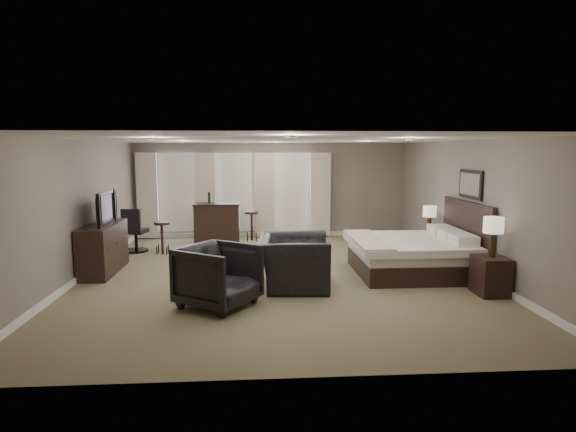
{
  "coord_description": "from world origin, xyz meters",
  "views": [
    {
      "loc": [
        -0.46,
        -9.07,
        2.42
      ],
      "look_at": [
        0.2,
        0.4,
        1.1
      ],
      "focal_mm": 30.0,
      "sensor_mm": 36.0,
      "label": 1
    }
  ],
  "objects": [
    {
      "name": "bar_counter",
      "position": [
        -1.44,
        3.42,
        0.52
      ],
      "size": [
        1.2,
        0.62,
        1.04
      ],
      "primitive_type": "cube",
      "color": "black",
      "rests_on": "ground"
    },
    {
      "name": "armchair_near",
      "position": [
        0.22,
        -0.8,
        0.61
      ],
      "size": [
        1.01,
        1.45,
        1.21
      ],
      "primitive_type": "imported",
      "rotation": [
        0.0,
        0.0,
        1.49
      ],
      "color": "black",
      "rests_on": "ground"
    },
    {
      "name": "nightstand_near",
      "position": [
        3.47,
        -1.5,
        0.32
      ],
      "size": [
        0.48,
        0.59,
        0.64
      ],
      "primitive_type": "cube",
      "color": "black",
      "rests_on": "ground"
    },
    {
      "name": "nightstand_far",
      "position": [
        3.47,
        1.4,
        0.27
      ],
      "size": [
        0.4,
        0.49,
        0.54
      ],
      "primitive_type": "cube",
      "color": "black",
      "rests_on": "ground"
    },
    {
      "name": "wall_art",
      "position": [
        3.7,
        -0.05,
        1.75
      ],
      "size": [
        0.04,
        0.96,
        0.56
      ],
      "primitive_type": "cube",
      "color": "slate",
      "rests_on": "room"
    },
    {
      "name": "armchair_far",
      "position": [
        -1.03,
        -1.8,
        0.53
      ],
      "size": [
        1.38,
        1.4,
        1.06
      ],
      "primitive_type": "imported",
      "rotation": [
        0.0,
        0.0,
        0.97
      ],
      "color": "black",
      "rests_on": "ground"
    },
    {
      "name": "bar_stool_right",
      "position": [
        -0.55,
        3.64,
        0.39
      ],
      "size": [
        0.47,
        0.47,
        0.78
      ],
      "primitive_type": "cube",
      "rotation": [
        0.0,
        0.0,
        0.3
      ],
      "color": "black",
      "rests_on": "ground"
    },
    {
      "name": "room",
      "position": [
        0.0,
        0.0,
        1.3
      ],
      "size": [
        7.6,
        8.6,
        2.64
      ],
      "color": "brown",
      "rests_on": "ground"
    },
    {
      "name": "lamp_near",
      "position": [
        3.47,
        -1.5,
        0.98
      ],
      "size": [
        0.32,
        0.32,
        0.67
      ],
      "primitive_type": "cube",
      "color": "beige",
      "rests_on": "nightstand_near"
    },
    {
      "name": "window_bay",
      "position": [
        -1.0,
        4.11,
        1.2
      ],
      "size": [
        5.25,
        0.2,
        2.3
      ],
      "color": "silver",
      "rests_on": "room"
    },
    {
      "name": "desk_chair",
      "position": [
        -3.28,
        2.39,
        0.53
      ],
      "size": [
        0.64,
        0.64,
        1.06
      ],
      "primitive_type": "cube",
      "rotation": [
        0.0,
        0.0,
        2.94
      ],
      "color": "black",
      "rests_on": "ground"
    },
    {
      "name": "dresser",
      "position": [
        -3.45,
        0.46,
        0.48
      ],
      "size": [
        0.54,
        1.66,
        0.97
      ],
      "primitive_type": "cube",
      "color": "black",
      "rests_on": "ground"
    },
    {
      "name": "bar_stool_left",
      "position": [
        -2.62,
        2.1,
        0.38
      ],
      "size": [
        0.39,
        0.39,
        0.75
      ],
      "primitive_type": "cube",
      "rotation": [
        0.0,
        0.0,
        0.08
      ],
      "color": "black",
      "rests_on": "ground"
    },
    {
      "name": "bed",
      "position": [
        2.58,
        -0.05,
        0.71
      ],
      "size": [
        2.23,
        2.12,
        1.42
      ],
      "primitive_type": "cube",
      "color": "silver",
      "rests_on": "ground"
    },
    {
      "name": "lamp_far",
      "position": [
        3.47,
        1.4,
        0.85
      ],
      "size": [
        0.3,
        0.3,
        0.62
      ],
      "primitive_type": "cube",
      "color": "beige",
      "rests_on": "nightstand_far"
    },
    {
      "name": "tv",
      "position": [
        -3.45,
        0.46,
        1.04
      ],
      "size": [
        0.65,
        1.12,
        0.15
      ],
      "primitive_type": "imported",
      "rotation": [
        0.0,
        0.0,
        1.57
      ],
      "color": "black",
      "rests_on": "dresser"
    }
  ]
}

